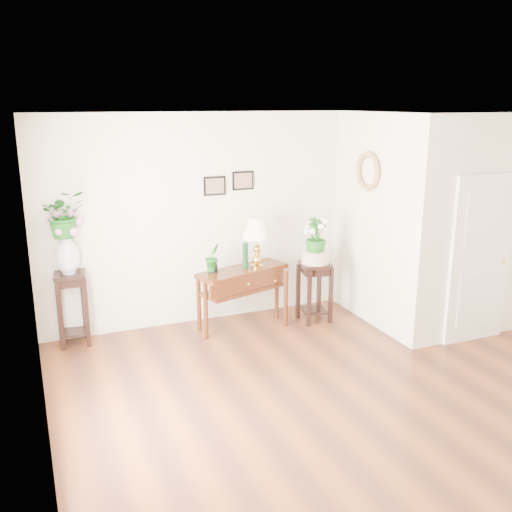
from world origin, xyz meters
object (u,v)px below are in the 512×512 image
console_table (243,299)px  table_lamp (257,241)px  plant_stand_b (314,292)px  plant_stand_a (72,309)px

console_table → table_lamp: bearing=-17.0°
table_lamp → plant_stand_b: (0.80, -0.11, -0.76)m
console_table → plant_stand_a: size_ratio=1.34×
console_table → plant_stand_a: 2.15m
console_table → plant_stand_b: size_ratio=1.50×
table_lamp → plant_stand_a: (-2.32, 0.33, -0.71)m
console_table → plant_stand_a: (-2.12, 0.33, 0.05)m
plant_stand_a → plant_stand_b: size_ratio=1.12×
console_table → table_lamp: table_lamp is taller
table_lamp → console_table: bearing=180.0°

